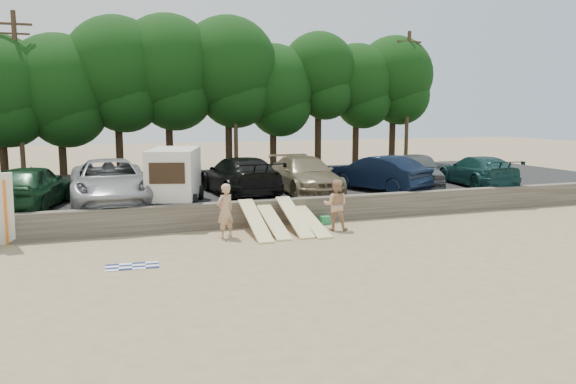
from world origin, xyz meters
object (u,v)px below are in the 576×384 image
Objects in this scene: car_7 at (477,171)px; cooler at (325,220)px; car_2 at (110,182)px; car_3 at (240,176)px; beachgoer_a at (225,211)px; car_6 at (418,170)px; beachgoer_b at (336,205)px; car_5 at (378,173)px; box_trailer at (174,173)px; car_1 at (30,186)px; car_4 at (305,175)px.

car_7 is 10.26m from cooler.
car_2 is 17.65m from car_7.
car_3 is 1.15× the size of car_7.
car_7 is 14.58m from beachgoer_a.
cooler is at bearing 116.19° from car_3.
car_7 is (2.97, -0.74, -0.08)m from car_6.
car_6 is at bearing 177.85° from beachgoer_a.
car_5 is at bearing -105.16° from beachgoer_b.
cooler is at bearing 167.27° from beachgoer_a.
box_trailer is 0.77× the size of car_5.
beachgoer_a is at bearing -133.15° from car_6.
car_5 is 1.03× the size of car_6.
car_2 is at bearing 0.87° from car_3.
car_6 reaches higher than beachgoer_a.
car_4 is at bearing -164.98° from car_1.
car_4 is (6.08, 1.11, -0.43)m from box_trailer.
car_1 reaches higher than car_5.
car_3 is 3.02m from car_4.
box_trailer is at bearing -22.97° from car_2.
car_4 is at bearing 168.61° from car_3.
car_1 reaches higher than cooler.
box_trailer reaches higher than car_6.
car_7 is (9.08, -0.53, -0.07)m from car_4.
car_3 is (5.57, 0.50, -0.03)m from car_2.
box_trailer is 4.02m from beachgoer_a.
box_trailer is 2.00× the size of beachgoer_a.
car_1 is 0.90× the size of car_4.
car_2 reaches higher than cooler.
cooler is (5.50, -2.63, -1.80)m from box_trailer.
car_5 reaches higher than cooler.
beachgoer_a is (-4.85, -4.81, -0.56)m from car_4.
car_1 is 8.53m from car_3.
car_2 is (2.93, 0.28, 0.03)m from car_1.
cooler is at bearing -8.97° from box_trailer.
car_5 is 2.60× the size of beachgoer_a.
beachgoer_b is 5.04× the size of cooler.
beachgoer_b is (-4.12, -4.41, -0.58)m from car_5.
car_7 is at bearing -2.54° from car_2.
box_trailer is 5.47m from car_1.
car_6 is 12.93× the size of cooler.
car_7 is (12.07, -0.91, -0.11)m from car_3.
car_3 reaches higher than car_6.
beachgoer_a is 1.01× the size of beachgoer_b.
car_2 is at bearing -25.27° from car_5.
car_4 is 2.98× the size of beachgoer_b.
car_6 is at bearing -115.09° from beachgoer_b.
car_4 is at bearing 3.61° from car_7.
box_trailer is 0.65× the size of car_3.
box_trailer is 0.75× the size of car_7.
box_trailer is at bearing -6.78° from beachgoer_b.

